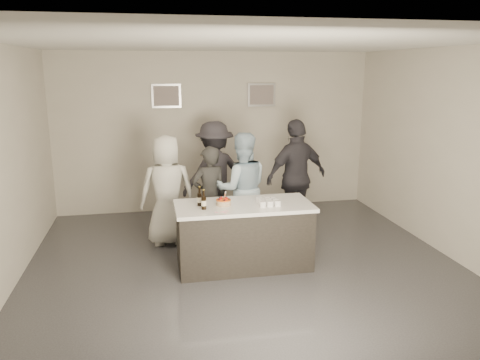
{
  "coord_description": "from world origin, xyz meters",
  "views": [
    {
      "loc": [
        -1.24,
        -5.84,
        2.7
      ],
      "look_at": [
        0.0,
        0.5,
        1.15
      ],
      "focal_mm": 35.0,
      "sensor_mm": 36.0,
      "label": 1
    }
  ],
  "objects": [
    {
      "name": "picture_left",
      "position": [
        -0.9,
        2.97,
        2.2
      ],
      "size": [
        0.54,
        0.04,
        0.44
      ],
      "primitive_type": "cube",
      "color": "#B2B2B7",
      "rests_on": "wall_back"
    },
    {
      "name": "person_guest_left",
      "position": [
        -1.0,
        1.23,
        0.86
      ],
      "size": [
        0.87,
        0.59,
        1.72
      ],
      "primitive_type": "imported",
      "rotation": [
        0.0,
        0.0,
        3.19
      ],
      "color": "silver",
      "rests_on": "ground"
    },
    {
      "name": "wall_right",
      "position": [
        3.0,
        0.0,
        1.5
      ],
      "size": [
        0.04,
        6.0,
        3.0
      ],
      "primitive_type": "cube",
      "color": "beige",
      "rests_on": "ground"
    },
    {
      "name": "person_main_blue",
      "position": [
        0.14,
        1.06,
        0.88
      ],
      "size": [
        0.88,
        0.7,
        1.75
      ],
      "primitive_type": "imported",
      "rotation": [
        0.0,
        0.0,
        3.09
      ],
      "color": "silver",
      "rests_on": "ground"
    },
    {
      "name": "wall_back",
      "position": [
        0.0,
        3.0,
        1.5
      ],
      "size": [
        6.0,
        0.04,
        3.0
      ],
      "primitive_type": "cube",
      "color": "beige",
      "rests_on": "ground"
    },
    {
      "name": "person_guest_right",
      "position": [
        1.11,
        1.35,
        0.95
      ],
      "size": [
        1.2,
        0.77,
        1.9
      ],
      "primitive_type": "imported",
      "rotation": [
        0.0,
        0.0,
        3.43
      ],
      "color": "#313038",
      "rests_on": "ground"
    },
    {
      "name": "tumbler_cluster",
      "position": [
        0.31,
        0.06,
        0.94
      ],
      "size": [
        0.3,
        0.3,
        0.08
      ],
      "primitive_type": "cube",
      "color": "orange",
      "rests_on": "bar_counter"
    },
    {
      "name": "person_main_black",
      "position": [
        -0.37,
        1.08,
        0.78
      ],
      "size": [
        0.64,
        0.5,
        1.56
      ],
      "primitive_type": "imported",
      "rotation": [
        0.0,
        0.0,
        3.4
      ],
      "color": "#282828",
      "rests_on": "ground"
    },
    {
      "name": "bar_counter",
      "position": [
        -0.02,
        0.14,
        0.45
      ],
      "size": [
        1.86,
        0.86,
        0.9
      ],
      "primitive_type": "cube",
      "color": "white",
      "rests_on": "ground"
    },
    {
      "name": "candles",
      "position": [
        -0.36,
        -0.17,
        0.9
      ],
      "size": [
        0.24,
        0.08,
        0.01
      ],
      "primitive_type": "cube",
      "color": "pink",
      "rests_on": "bar_counter"
    },
    {
      "name": "picture_right",
      "position": [
        0.9,
        2.97,
        2.2
      ],
      "size": [
        0.54,
        0.04,
        0.44
      ],
      "primitive_type": "cube",
      "color": "#B2B2B7",
      "rests_on": "wall_back"
    },
    {
      "name": "beer_bottle_b",
      "position": [
        -0.58,
        0.0,
        1.03
      ],
      "size": [
        0.07,
        0.07,
        0.26
      ],
      "primitive_type": "cylinder",
      "color": "black",
      "rests_on": "bar_counter"
    },
    {
      "name": "person_guest_back",
      "position": [
        -0.15,
        2.03,
        0.91
      ],
      "size": [
        1.34,
        1.04,
        1.82
      ],
      "primitive_type": "imported",
      "rotation": [
        0.0,
        0.0,
        3.5
      ],
      "color": "#2F2D35",
      "rests_on": "ground"
    },
    {
      "name": "ceiling",
      "position": [
        0.0,
        0.0,
        3.0
      ],
      "size": [
        6.0,
        6.0,
        0.0
      ],
      "primitive_type": "plane",
      "rotation": [
        3.14,
        0.0,
        0.0
      ],
      "color": "white"
    },
    {
      "name": "wall_front",
      "position": [
        0.0,
        -3.0,
        1.5
      ],
      "size": [
        6.0,
        0.04,
        3.0
      ],
      "primitive_type": "cube",
      "color": "beige",
      "rests_on": "ground"
    },
    {
      "name": "floor",
      "position": [
        0.0,
        0.0,
        0.0
      ],
      "size": [
        6.0,
        6.0,
        0.0
      ],
      "primitive_type": "plane",
      "color": "#3D3D42",
      "rests_on": "ground"
    },
    {
      "name": "beer_bottle_a",
      "position": [
        -0.61,
        0.17,
        1.03
      ],
      "size": [
        0.07,
        0.07,
        0.26
      ],
      "primitive_type": "cylinder",
      "color": "black",
      "rests_on": "bar_counter"
    },
    {
      "name": "cake",
      "position": [
        -0.3,
        0.14,
        0.94
      ],
      "size": [
        0.2,
        0.2,
        0.07
      ],
      "primitive_type": "cylinder",
      "color": "orange",
      "rests_on": "bar_counter"
    }
  ]
}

